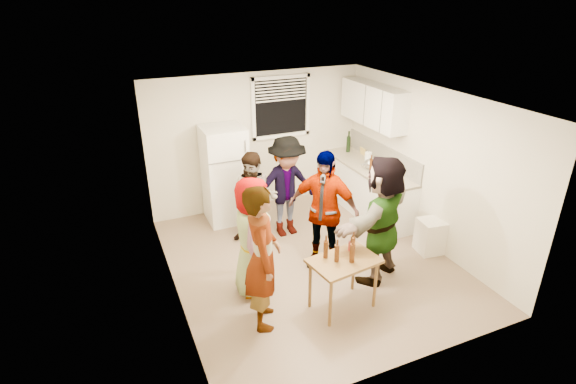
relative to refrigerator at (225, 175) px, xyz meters
name	(u,v)px	position (x,y,z in m)	size (l,w,h in m)	color
room	(310,262)	(0.75, -1.88, -0.85)	(4.00, 4.50, 2.50)	silver
window	(281,107)	(1.20, 0.33, 1.00)	(1.12, 0.10, 1.06)	white
refrigerator	(225,175)	(0.00, 0.00, 0.00)	(0.70, 0.70, 1.70)	white
counter_lower	(367,190)	(2.45, -0.73, -0.42)	(0.60, 2.20, 0.86)	white
countertop	(368,167)	(2.45, -0.73, 0.03)	(0.64, 2.22, 0.04)	#B9AC94
backsplash	(383,154)	(2.74, -0.73, 0.23)	(0.03, 2.20, 0.36)	#B9B4A9
upper_cabinets	(373,105)	(2.58, -0.53, 1.10)	(0.34, 1.60, 0.70)	white
kettle	(370,169)	(2.40, -0.87, 0.05)	(0.26, 0.21, 0.21)	silver
paper_towel	(367,166)	(2.43, -0.73, 0.05)	(0.12, 0.12, 0.26)	white
wine_bottle	(348,152)	(2.50, 0.08, 0.05)	(0.08, 0.08, 0.31)	black
beer_bottle_counter	(370,171)	(2.35, -0.95, 0.05)	(0.06, 0.06, 0.22)	#47230C
blue_cup	(381,182)	(2.23, -1.44, 0.05)	(0.08, 0.08, 0.11)	#1725AC
picture_frame	(363,151)	(2.67, -0.19, 0.12)	(0.02, 0.16, 0.14)	#E1BD58
trash_bin	(430,237)	(2.60, -2.34, -0.60)	(0.37, 0.37, 0.54)	silver
serving_table	(341,306)	(0.66, -2.98, -0.85)	(0.85, 0.56, 0.72)	brown
beer_bottle_table	(352,262)	(0.72, -3.06, -0.13)	(0.07, 0.07, 0.25)	#47230C
red_cup	(351,250)	(0.86, -2.82, -0.13)	(0.09, 0.09, 0.12)	#A32520
guest_grey	(255,289)	(-0.26, -2.18, -0.85)	(0.81, 1.66, 0.53)	gray
guest_stripe	(264,320)	(-0.36, -2.83, -0.85)	(0.67, 1.84, 0.44)	#141933
guest_back_left	(256,240)	(0.21, -0.94, -0.85)	(0.74, 1.52, 0.58)	brown
guest_back_right	(287,233)	(0.77, -0.91, -0.85)	(1.10, 1.70, 0.63)	#46454B
guest_black	(321,263)	(0.88, -1.98, -0.85)	(1.06, 1.80, 0.44)	black
guest_orange	(376,275)	(1.47, -2.57, -0.85)	(1.70, 1.83, 0.54)	#F07B55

